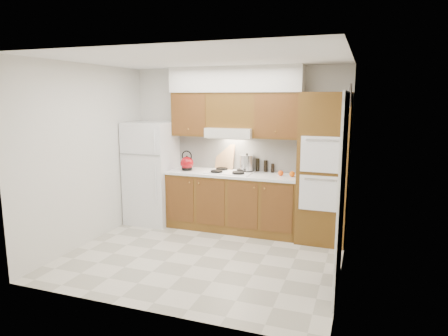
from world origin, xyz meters
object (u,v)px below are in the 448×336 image
(kettle, at_px, (187,163))
(stock_pot, at_px, (247,163))
(fridge, at_px, (152,173))
(oven_cabinet, at_px, (324,168))

(kettle, height_order, stock_pot, stock_pot)
(fridge, distance_m, kettle, 0.69)
(kettle, bearing_deg, oven_cabinet, 15.07)
(kettle, xyz_separation_m, stock_pot, (0.97, 0.20, 0.03))
(fridge, relative_size, stock_pot, 7.35)
(stock_pot, bearing_deg, fridge, -172.57)
(oven_cabinet, xyz_separation_m, kettle, (-2.19, -0.03, -0.04))
(fridge, xyz_separation_m, oven_cabinet, (2.85, 0.03, 0.24))
(oven_cabinet, relative_size, stock_pot, 9.41)
(oven_cabinet, bearing_deg, kettle, -179.29)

